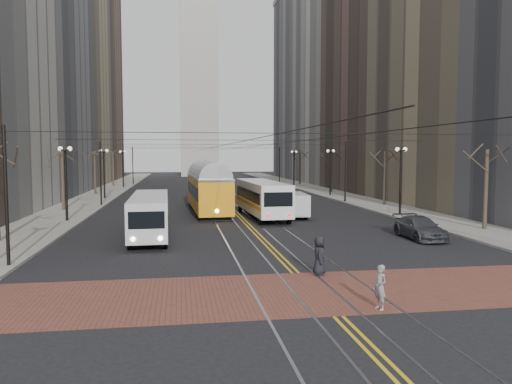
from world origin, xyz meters
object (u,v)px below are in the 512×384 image
object	(u,v)px
cargo_van	(295,206)
pedestrian_a	(319,256)
pedestrian_b	(380,287)
sedan_silver	(247,187)
clock_tower	(198,28)
sedan_parked	(420,228)
transit_bus	(150,216)
rear_bus	(262,199)
streetcar	(208,192)
sedan_grey	(282,204)

from	to	relation	value
cargo_van	pedestrian_a	world-z (taller)	cargo_van
pedestrian_a	pedestrian_b	size ratio (longest dim) A/B	1.12
cargo_van	pedestrian_b	xyz separation A→B (m)	(-2.79, -24.43, -0.24)
pedestrian_a	pedestrian_b	bearing A→B (deg)	-157.37
sedan_silver	clock_tower	bearing A→B (deg)	94.08
sedan_parked	transit_bus	bearing A→B (deg)	170.16
cargo_van	pedestrian_b	world-z (taller)	cargo_van
pedestrian_a	pedestrian_b	xyz separation A→B (m)	(0.69, -5.00, -0.09)
clock_tower	pedestrian_a	xyz separation A→B (m)	(0.93, -103.50, -35.10)
sedan_silver	pedestrian_a	world-z (taller)	pedestrian_a
rear_bus	pedestrian_a	world-z (taller)	rear_bus
rear_bus	cargo_van	xyz separation A→B (m)	(2.61, -0.90, -0.48)
rear_bus	pedestrian_a	distance (m)	20.35
pedestrian_b	rear_bus	bearing A→B (deg)	165.26
transit_bus	pedestrian_b	distance (m)	18.49
clock_tower	cargo_van	size ratio (longest dim) A/B	14.32
rear_bus	sedan_parked	size ratio (longest dim) A/B	2.42
sedan_silver	sedan_parked	size ratio (longest dim) A/B	1.05
rear_bus	streetcar	bearing A→B (deg)	129.06
clock_tower	pedestrian_b	distance (m)	114.07
rear_bus	pedestrian_b	world-z (taller)	rear_bus
clock_tower	transit_bus	size ratio (longest dim) A/B	6.18
sedan_silver	sedan_parked	bearing A→B (deg)	-81.25
clock_tower	sedan_grey	size ratio (longest dim) A/B	14.15
streetcar	clock_tower	bearing A→B (deg)	86.03
sedan_silver	rear_bus	bearing A→B (deg)	-94.79
transit_bus	sedan_grey	bearing A→B (deg)	46.25
cargo_van	rear_bus	bearing A→B (deg)	164.91
streetcar	sedan_parked	bearing A→B (deg)	-56.35
rear_bus	sedan_silver	world-z (taller)	rear_bus
transit_bus	sedan_parked	size ratio (longest dim) A/B	2.25
transit_bus	sedan_silver	xyz separation A→B (m)	(10.92, 34.69, -0.51)
rear_bus	sedan_silver	size ratio (longest dim) A/B	2.30
sedan_parked	clock_tower	bearing A→B (deg)	96.85
clock_tower	rear_bus	size ratio (longest dim) A/B	5.73
streetcar	sedan_parked	world-z (taller)	streetcar
transit_bus	pedestrian_a	distance (m)	13.84
pedestrian_b	pedestrian_a	bearing A→B (deg)	173.50
sedan_grey	clock_tower	bearing A→B (deg)	95.81
rear_bus	pedestrian_a	xyz separation A→B (m)	(-0.87, -20.32, -0.64)
sedan_parked	rear_bus	bearing A→B (deg)	124.28
cargo_van	sedan_parked	xyz separation A→B (m)	(5.35, -11.23, -0.33)
cargo_van	sedan_silver	xyz separation A→B (m)	(-0.41, 26.65, -0.19)
streetcar	sedan_silver	size ratio (longest dim) A/B	3.02
rear_bus	pedestrian_b	xyz separation A→B (m)	(-0.18, -25.32, -0.73)
transit_bus	sedan_silver	distance (m)	36.37
transit_bus	sedan_parked	distance (m)	17.00
transit_bus	streetcar	distance (m)	14.48
clock_tower	sedan_parked	bearing A→B (deg)	-84.15
clock_tower	sedan_grey	world-z (taller)	clock_tower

